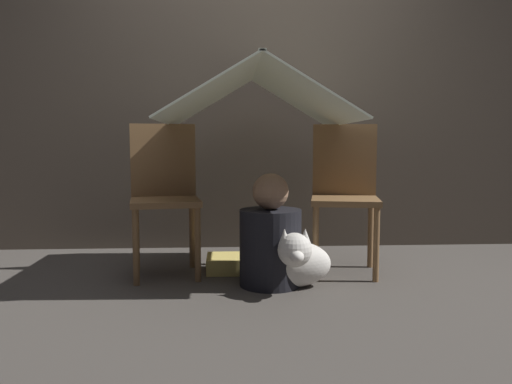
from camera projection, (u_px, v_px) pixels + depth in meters
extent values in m
plane|color=#47423D|center=(258.00, 285.00, 2.86)|extent=(8.80, 8.80, 0.00)
cube|color=#4C4238|center=(250.00, 87.00, 3.84)|extent=(7.00, 0.05, 2.50)
cylinder|color=brown|center=(136.00, 247.00, 2.84)|extent=(0.04, 0.04, 0.44)
cylinder|color=brown|center=(198.00, 245.00, 2.92)|extent=(0.04, 0.04, 0.44)
cylinder|color=brown|center=(137.00, 236.00, 3.18)|extent=(0.04, 0.04, 0.44)
cylinder|color=brown|center=(192.00, 234.00, 3.26)|extent=(0.04, 0.04, 0.44)
cube|color=brown|center=(165.00, 202.00, 3.03)|extent=(0.47, 0.47, 0.04)
cube|color=brown|center=(163.00, 160.00, 3.19)|extent=(0.41, 0.10, 0.46)
cylinder|color=brown|center=(316.00, 243.00, 2.96)|extent=(0.04, 0.04, 0.44)
cylinder|color=brown|center=(376.00, 245.00, 2.91)|extent=(0.04, 0.04, 0.44)
cylinder|color=brown|center=(316.00, 233.00, 3.31)|extent=(0.04, 0.04, 0.44)
cylinder|color=brown|center=(371.00, 234.00, 3.26)|extent=(0.04, 0.04, 0.44)
cube|color=brown|center=(345.00, 201.00, 3.09)|extent=(0.48, 0.48, 0.04)
cube|color=brown|center=(344.00, 160.00, 3.25)|extent=(0.41, 0.11, 0.46)
cube|color=silver|center=(210.00, 95.00, 2.98)|extent=(0.56, 1.13, 0.34)
cube|color=silver|center=(302.00, 95.00, 3.01)|extent=(0.56, 1.13, 0.34)
cube|color=silver|center=(256.00, 67.00, 2.98)|extent=(0.04, 1.13, 0.01)
cylinder|color=black|center=(270.00, 248.00, 2.84)|extent=(0.35, 0.35, 0.44)
sphere|color=#9E7556|center=(271.00, 191.00, 2.81)|extent=(0.21, 0.21, 0.21)
ellipsoid|color=silver|center=(291.00, 264.00, 2.82)|extent=(0.46, 0.24, 0.26)
sphere|color=silver|center=(295.00, 250.00, 2.63)|extent=(0.18, 0.18, 0.18)
ellipsoid|color=silver|center=(297.00, 257.00, 2.55)|extent=(0.07, 0.09, 0.06)
cone|color=silver|center=(285.00, 236.00, 2.62)|extent=(0.06, 0.06, 0.08)
cone|color=silver|center=(305.00, 236.00, 2.63)|extent=(0.06, 0.06, 0.08)
cube|color=#E5CC66|center=(233.00, 263.00, 3.17)|extent=(0.33, 0.27, 0.10)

